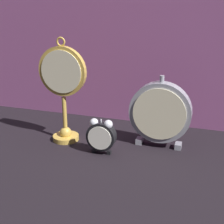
# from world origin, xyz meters

# --- Properties ---
(ground_plane) EXTENTS (4.00, 4.00, 0.00)m
(ground_plane) POSITION_xyz_m (0.00, 0.00, 0.00)
(ground_plane) COLOR black
(fabric_backdrop_drape) EXTENTS (1.28, 0.01, 0.74)m
(fabric_backdrop_drape) POSITION_xyz_m (0.00, 0.33, 0.37)
(fabric_backdrop_drape) COLOR #8E4C7F
(fabric_backdrop_drape) RESTS_ON ground_plane
(pocket_watch_on_stand) EXTENTS (0.16, 0.09, 0.34)m
(pocket_watch_on_stand) POSITION_xyz_m (-0.16, 0.08, 0.18)
(pocket_watch_on_stand) COLOR gold
(pocket_watch_on_stand) RESTS_ON ground_plane
(alarm_clock_twin_bell) EXTENTS (0.09, 0.03, 0.11)m
(alarm_clock_twin_bell) POSITION_xyz_m (-0.02, 0.02, 0.06)
(alarm_clock_twin_bell) COLOR black
(alarm_clock_twin_bell) RESTS_ON ground_plane
(mantel_clock_silver) EXTENTS (0.19, 0.04, 0.23)m
(mantel_clock_silver) POSITION_xyz_m (0.14, 0.13, 0.11)
(mantel_clock_silver) COLOR gray
(mantel_clock_silver) RESTS_ON ground_plane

